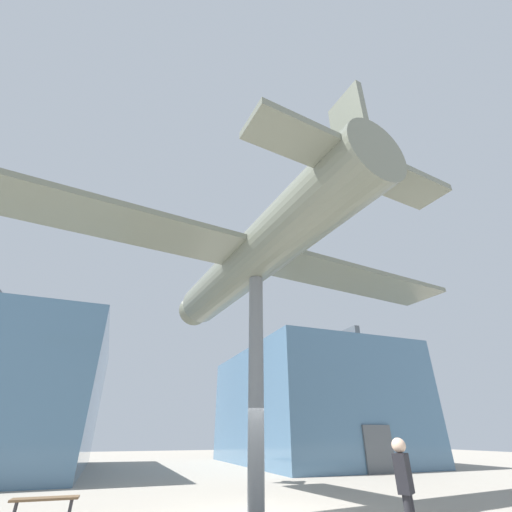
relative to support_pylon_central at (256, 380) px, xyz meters
The scene contains 5 objects.
glass_pavilion_right 17.69m from the support_pylon_central, 55.91° to the left, with size 10.40×14.63×8.00m.
support_pylon_central is the anchor object (origin of this frame).
suspended_airplane 4.13m from the support_pylon_central, 96.62° to the left, with size 17.51×12.94×3.31m.
visitor_person 4.57m from the support_pylon_central, 66.33° to the right, with size 0.45×0.41×1.79m.
plaza_bench 5.82m from the support_pylon_central, 165.31° to the left, with size 1.49×0.47×0.50m.
Camera 1 is at (-3.82, -9.84, 1.86)m, focal length 24.00 mm.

